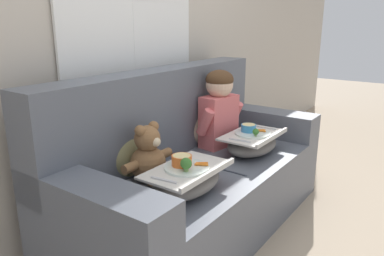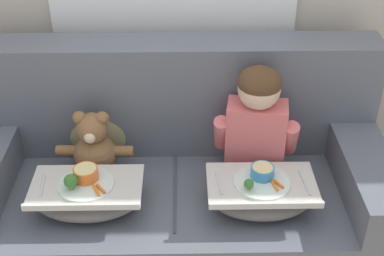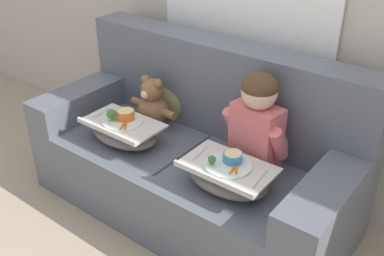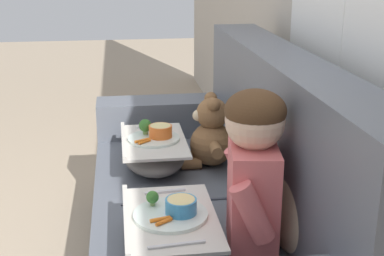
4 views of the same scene
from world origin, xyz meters
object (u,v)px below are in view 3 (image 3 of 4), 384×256
(throw_pillow_behind_teddy, at_px, (168,93))
(teddy_bear, at_px, (152,105))
(throw_pillow_behind_child, at_px, (269,127))
(lap_tray_child, at_px, (228,176))
(child_figure, at_px, (257,117))
(couch, at_px, (197,156))
(lap_tray_teddy, at_px, (123,131))

(throw_pillow_behind_teddy, xyz_separation_m, teddy_bear, (-0.00, -0.15, -0.03))
(throw_pillow_behind_child, relative_size, lap_tray_child, 0.80)
(throw_pillow_behind_teddy, relative_size, teddy_bear, 0.99)
(throw_pillow_behind_child, xyz_separation_m, child_figure, (-0.00, -0.15, 0.13))
(throw_pillow_behind_teddy, height_order, lap_tray_child, throw_pillow_behind_teddy)
(couch, xyz_separation_m, throw_pillow_behind_teddy, (-0.37, 0.17, 0.25))
(throw_pillow_behind_teddy, relative_size, lap_tray_teddy, 0.75)
(throw_pillow_behind_child, xyz_separation_m, throw_pillow_behind_teddy, (-0.74, 0.00, 0.00))
(throw_pillow_behind_teddy, bearing_deg, child_figure, -11.34)
(child_figure, distance_m, teddy_bear, 0.76)
(couch, xyz_separation_m, lap_tray_teddy, (-0.37, -0.24, 0.15))
(throw_pillow_behind_child, height_order, lap_tray_teddy, throw_pillow_behind_child)
(child_figure, bearing_deg, throw_pillow_behind_teddy, 168.66)
(throw_pillow_behind_child, xyz_separation_m, lap_tray_teddy, (-0.74, -0.41, -0.09))
(child_figure, height_order, teddy_bear, child_figure)
(teddy_bear, relative_size, lap_tray_child, 0.77)
(child_figure, xyz_separation_m, teddy_bear, (-0.74, -0.00, -0.16))
(lap_tray_child, bearing_deg, teddy_bear, 160.60)
(child_figure, xyz_separation_m, lap_tray_teddy, (-0.74, -0.26, -0.22))
(lap_tray_child, xyz_separation_m, lap_tray_teddy, (-0.74, -0.00, 0.00))
(teddy_bear, bearing_deg, lap_tray_teddy, -90.13)
(child_figure, xyz_separation_m, lap_tray_child, (0.00, -0.26, -0.22))
(throw_pillow_behind_teddy, bearing_deg, lap_tray_child, -29.15)
(lap_tray_child, distance_m, lap_tray_teddy, 0.74)
(child_figure, bearing_deg, lap_tray_child, -90.00)
(teddy_bear, bearing_deg, throw_pillow_behind_teddy, 89.94)
(couch, bearing_deg, teddy_bear, 176.83)
(couch, distance_m, throw_pillow_behind_teddy, 0.48)
(lap_tray_teddy, bearing_deg, teddy_bear, 89.87)
(throw_pillow_behind_child, distance_m, lap_tray_child, 0.42)
(couch, relative_size, lap_tray_child, 4.15)
(lap_tray_child, bearing_deg, child_figure, 90.00)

